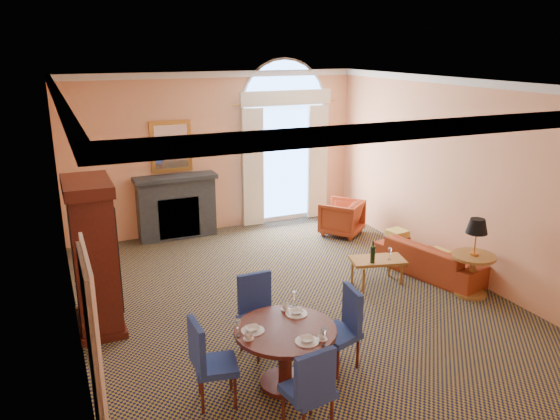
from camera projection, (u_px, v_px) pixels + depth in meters
name	position (u px, v px, depth m)	size (l,w,h in m)	color
ground	(293.00, 302.00, 8.16)	(7.50, 7.50, 0.00)	#111236
room_envelope	(274.00, 128.00, 8.01)	(6.04, 7.52, 3.45)	#FFAC79
armoire	(94.00, 258.00, 7.20)	(0.59, 1.04, 2.05)	#3E150E
dining_table	(285.00, 344.00, 6.02)	(1.13, 1.13, 0.91)	#3E150E
dining_chair_north	(257.00, 308.00, 6.78)	(0.54, 0.54, 0.98)	navy
dining_chair_south	(311.00, 386.00, 5.22)	(0.50, 0.51, 0.98)	navy
dining_chair_east	(345.00, 323.00, 6.39)	(0.55, 0.55, 0.98)	navy
dining_chair_west	(207.00, 357.00, 5.70)	(0.51, 0.51, 0.98)	navy
sofa	(431.00, 258.00, 9.09)	(1.89, 0.74, 0.55)	#A23C1D
armchair	(342.00, 218.00, 10.99)	(0.75, 0.77, 0.70)	#A23C1D
coffee_table	(378.00, 260.00, 8.66)	(0.94, 0.66, 0.78)	#99652D
side_table	(474.00, 250.00, 8.19)	(0.65, 0.65, 1.20)	#99652D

